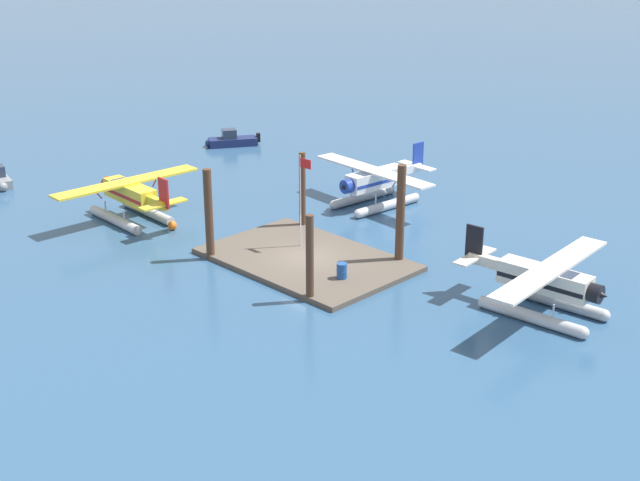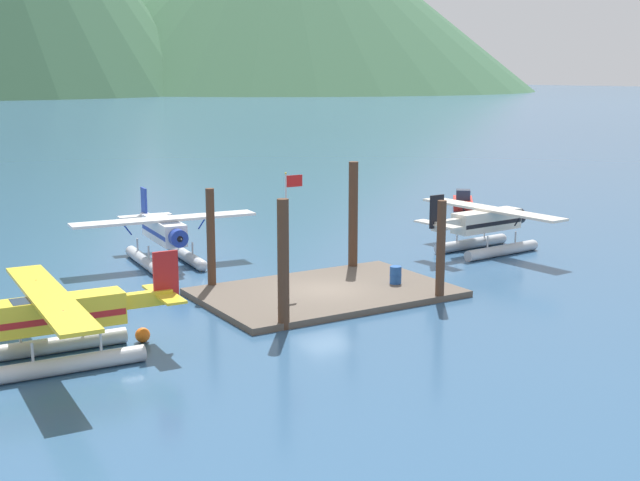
{
  "view_description": "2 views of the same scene",
  "coord_description": "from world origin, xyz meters",
  "px_view_note": "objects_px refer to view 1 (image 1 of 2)",
  "views": [
    {
      "loc": [
        33.87,
        -32.81,
        19.32
      ],
      "look_at": [
        0.93,
        0.19,
        1.54
      ],
      "focal_mm": 48.5,
      "sensor_mm": 36.0,
      "label": 1
    },
    {
      "loc": [
        -20.79,
        -33.65,
        10.58
      ],
      "look_at": [
        2.06,
        3.89,
        1.86
      ],
      "focal_mm": 47.22,
      "sensor_mm": 36.0,
      "label": 2
    }
  ],
  "objects_px": {
    "seaplane_yellow_port_aft": "(130,198)",
    "seaplane_white_bow_left": "(376,184)",
    "flagpole": "(302,190)",
    "boat_navy_open_west": "(231,140)",
    "fuel_drum": "(342,271)",
    "mooring_buoy": "(172,226)",
    "seaplane_cream_stbd_fwd": "(544,286)"
  },
  "relations": [
    {
      "from": "seaplane_yellow_port_aft",
      "to": "seaplane_white_bow_left",
      "type": "relative_size",
      "value": 1.0
    },
    {
      "from": "flagpole",
      "to": "boat_navy_open_west",
      "type": "relative_size",
      "value": 1.31
    },
    {
      "from": "fuel_drum",
      "to": "mooring_buoy",
      "type": "xyz_separation_m",
      "value": [
        -13.7,
        -1.56,
        -0.44
      ]
    },
    {
      "from": "seaplane_yellow_port_aft",
      "to": "boat_navy_open_west",
      "type": "relative_size",
      "value": 2.39
    },
    {
      "from": "fuel_drum",
      "to": "seaplane_yellow_port_aft",
      "type": "relative_size",
      "value": 0.08
    },
    {
      "from": "fuel_drum",
      "to": "flagpole",
      "type": "bearing_deg",
      "value": 160.09
    },
    {
      "from": "seaplane_cream_stbd_fwd",
      "to": "boat_navy_open_west",
      "type": "bearing_deg",
      "value": 164.36
    },
    {
      "from": "seaplane_cream_stbd_fwd",
      "to": "seaplane_yellow_port_aft",
      "type": "relative_size",
      "value": 1.0
    },
    {
      "from": "mooring_buoy",
      "to": "boat_navy_open_west",
      "type": "bearing_deg",
      "value": 130.29
    },
    {
      "from": "flagpole",
      "to": "seaplane_yellow_port_aft",
      "type": "xyz_separation_m",
      "value": [
        -12.11,
        -4.18,
        -2.3
      ]
    },
    {
      "from": "flagpole",
      "to": "seaplane_yellow_port_aft",
      "type": "bearing_deg",
      "value": -160.96
    },
    {
      "from": "fuel_drum",
      "to": "seaplane_cream_stbd_fwd",
      "type": "xyz_separation_m",
      "value": [
        10.0,
        4.39,
        0.84
      ]
    },
    {
      "from": "flagpole",
      "to": "mooring_buoy",
      "type": "distance_m",
      "value": 9.94
    },
    {
      "from": "seaplane_white_bow_left",
      "to": "boat_navy_open_west",
      "type": "relative_size",
      "value": 2.4
    },
    {
      "from": "seaplane_yellow_port_aft",
      "to": "boat_navy_open_west",
      "type": "height_order",
      "value": "seaplane_yellow_port_aft"
    },
    {
      "from": "flagpole",
      "to": "boat_navy_open_west",
      "type": "distance_m",
      "value": 26.36
    },
    {
      "from": "seaplane_yellow_port_aft",
      "to": "seaplane_white_bow_left",
      "type": "distance_m",
      "value": 16.77
    },
    {
      "from": "seaplane_cream_stbd_fwd",
      "to": "seaplane_yellow_port_aft",
      "type": "height_order",
      "value": "same"
    },
    {
      "from": "fuel_drum",
      "to": "seaplane_white_bow_left",
      "type": "distance_m",
      "value": 13.86
    },
    {
      "from": "seaplane_yellow_port_aft",
      "to": "seaplane_white_bow_left",
      "type": "bearing_deg",
      "value": 55.6
    },
    {
      "from": "seaplane_cream_stbd_fwd",
      "to": "seaplane_yellow_port_aft",
      "type": "xyz_separation_m",
      "value": [
        -27.19,
        -6.73,
        0.0
      ]
    },
    {
      "from": "mooring_buoy",
      "to": "seaplane_yellow_port_aft",
      "type": "relative_size",
      "value": 0.06
    },
    {
      "from": "seaplane_cream_stbd_fwd",
      "to": "boat_navy_open_west",
      "type": "height_order",
      "value": "seaplane_cream_stbd_fwd"
    },
    {
      "from": "flagpole",
      "to": "seaplane_yellow_port_aft",
      "type": "relative_size",
      "value": 0.55
    },
    {
      "from": "flagpole",
      "to": "fuel_drum",
      "type": "relative_size",
      "value": 6.5
    },
    {
      "from": "fuel_drum",
      "to": "seaplane_yellow_port_aft",
      "type": "distance_m",
      "value": 17.36
    },
    {
      "from": "seaplane_cream_stbd_fwd",
      "to": "fuel_drum",
      "type": "bearing_deg",
      "value": -156.32
    },
    {
      "from": "flagpole",
      "to": "fuel_drum",
      "type": "height_order",
      "value": "flagpole"
    },
    {
      "from": "fuel_drum",
      "to": "boat_navy_open_west",
      "type": "bearing_deg",
      "value": 151.65
    },
    {
      "from": "fuel_drum",
      "to": "seaplane_white_bow_left",
      "type": "xyz_separation_m",
      "value": [
        -7.71,
        11.49,
        0.84
      ]
    },
    {
      "from": "flagpole",
      "to": "seaplane_white_bow_left",
      "type": "bearing_deg",
      "value": 105.27
    },
    {
      "from": "mooring_buoy",
      "to": "seaplane_white_bow_left",
      "type": "bearing_deg",
      "value": 65.34
    }
  ]
}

